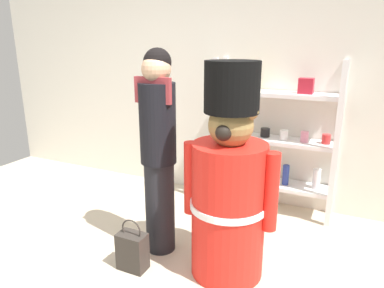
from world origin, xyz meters
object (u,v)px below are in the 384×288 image
Objects in this scene: merchandise_shelf at (274,137)px; teddy_bear_guard at (229,189)px; shopping_bag at (132,251)px; person_shopper at (158,147)px.

merchandise_shelf is 0.98× the size of teddy_bear_guard.
merchandise_shelf is 3.70× the size of shopping_bag.
teddy_bear_guard reaches higher than shopping_bag.
shopping_bag is at bearing -98.98° from person_shopper.
shopping_bag is at bearing -115.36° from merchandise_shelf.
teddy_bear_guard is at bearing 23.10° from shopping_bag.
merchandise_shelf is 0.94× the size of person_shopper.
person_shopper reaches higher than shopping_bag.
person_shopper reaches higher than merchandise_shelf.
merchandise_shelf is 1.25m from teddy_bear_guard.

